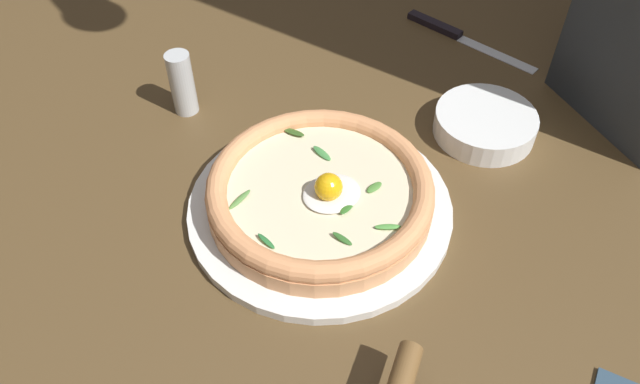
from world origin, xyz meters
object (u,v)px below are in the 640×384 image
Objects in this scene: table_knife at (451,33)px; pepper_shaker at (182,83)px; pizza at (320,192)px; side_bowl at (485,124)px.

table_knife is 0.43m from pepper_shaker.
table_knife is at bearing 29.33° from pizza.
table_knife is at bearing -6.12° from pepper_shaker.
side_bowl is at bearing 1.04° from pizza.
pizza is at bearing -76.64° from pepper_shaker.
side_bowl is 0.59× the size of table_knife.
side_bowl is 0.23m from table_knife.
pepper_shaker is at bearing 173.88° from table_knife.
pizza is 0.42m from table_knife.
pizza is 1.16× the size of table_knife.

